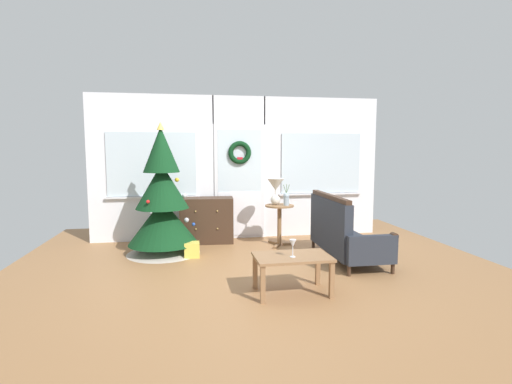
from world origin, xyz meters
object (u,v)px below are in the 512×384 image
(christmas_tree, at_px, (162,204))
(settee_sofa, at_px, (342,234))
(side_table, at_px, (279,217))
(table_lamp, at_px, (276,188))
(wine_glass, at_px, (293,244))
(flower_vase, at_px, (286,198))
(gift_box, at_px, (192,250))
(dresser_cabinet, at_px, (207,220))
(coffee_table, at_px, (292,261))

(christmas_tree, xyz_separation_m, settee_sofa, (2.59, -0.78, -0.40))
(side_table, bearing_deg, settee_sofa, -53.85)
(table_lamp, bearing_deg, wine_glass, -97.65)
(settee_sofa, distance_m, table_lamp, 1.40)
(christmas_tree, distance_m, side_table, 1.92)
(settee_sofa, bearing_deg, table_lamp, 127.28)
(side_table, relative_size, flower_vase, 1.96)
(christmas_tree, relative_size, settee_sofa, 1.26)
(christmas_tree, distance_m, settee_sofa, 2.73)
(christmas_tree, height_order, gift_box, christmas_tree)
(dresser_cabinet, height_order, flower_vase, flower_vase)
(table_lamp, relative_size, coffee_table, 0.52)
(flower_vase, height_order, gift_box, flower_vase)
(flower_vase, bearing_deg, side_table, 149.04)
(side_table, bearing_deg, flower_vase, -30.96)
(christmas_tree, relative_size, wine_glass, 10.33)
(settee_sofa, distance_m, gift_box, 2.23)
(wine_glass, bearing_deg, settee_sofa, 49.27)
(christmas_tree, distance_m, dresser_cabinet, 1.01)
(christmas_tree, height_order, dresser_cabinet, christmas_tree)
(christmas_tree, xyz_separation_m, gift_box, (0.43, -0.29, -0.66))
(coffee_table, xyz_separation_m, wine_glass, (-0.01, -0.06, 0.21))
(christmas_tree, height_order, wine_glass, christmas_tree)
(christmas_tree, height_order, table_lamp, christmas_tree)
(table_lamp, xyz_separation_m, gift_box, (-1.39, -0.52, -0.86))
(dresser_cabinet, xyz_separation_m, side_table, (1.19, -0.43, 0.10))
(christmas_tree, distance_m, gift_box, 0.84)
(gift_box, bearing_deg, dresser_cabinet, 73.78)
(christmas_tree, bearing_deg, wine_glass, -52.99)
(christmas_tree, height_order, side_table, christmas_tree)
(table_lamp, bearing_deg, christmas_tree, -172.75)
(dresser_cabinet, bearing_deg, coffee_table, -72.04)
(christmas_tree, relative_size, side_table, 2.94)
(christmas_tree, xyz_separation_m, table_lamp, (1.82, 0.23, 0.20))
(flower_vase, bearing_deg, wine_glass, -102.13)
(table_lamp, bearing_deg, flower_vase, -32.01)
(table_lamp, bearing_deg, settee_sofa, -52.72)
(side_table, height_order, coffee_table, side_table)
(wine_glass, relative_size, gift_box, 0.87)
(gift_box, bearing_deg, christmas_tree, 146.44)
(settee_sofa, distance_m, flower_vase, 1.17)
(christmas_tree, relative_size, flower_vase, 5.76)
(coffee_table, bearing_deg, settee_sofa, 48.23)
(dresser_cabinet, relative_size, table_lamp, 2.10)
(gift_box, bearing_deg, settee_sofa, -12.76)
(side_table, height_order, flower_vase, flower_vase)
(wine_glass, bearing_deg, christmas_tree, 127.01)
(gift_box, bearing_deg, table_lamp, 20.47)
(coffee_table, bearing_deg, dresser_cabinet, 107.96)
(christmas_tree, bearing_deg, flower_vase, 3.81)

